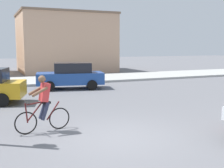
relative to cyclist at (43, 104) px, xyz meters
name	(u,v)px	position (x,y,z in m)	size (l,w,h in m)	color
ground_plane	(118,138)	(1.82, -1.48, -0.86)	(120.00, 120.00, 0.00)	slate
sidewalk_far	(37,81)	(1.82, 12.86, -0.78)	(80.00, 5.00, 0.16)	#ADADA8
cyclist	(43,104)	(0.00, 0.00, 0.00)	(1.71, 0.55, 1.72)	black
car_far_side	(71,76)	(3.16, 8.44, -0.05)	(4.26, 2.45, 1.60)	#234C9E
building_mid_block	(65,43)	(6.02, 21.13, 2.12)	(9.29, 7.72, 5.95)	tan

